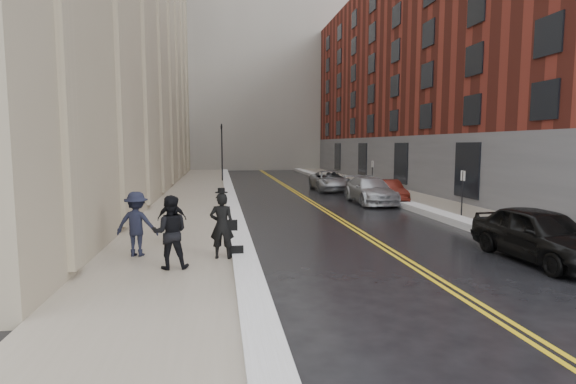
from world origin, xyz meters
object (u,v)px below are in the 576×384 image
object	(u,v)px
car_black	(540,234)
pedestrian_c	(172,219)
pedestrian_main	(222,226)
pedestrian_b	(137,224)
car_maroon	(387,191)
pedestrian_a	(170,232)
car_silver_near	(370,190)
car_silver_far	(330,181)

from	to	relation	value
car_black	pedestrian_c	bearing A→B (deg)	160.58
pedestrian_main	pedestrian_c	bearing A→B (deg)	-47.50
pedestrian_main	pedestrian_b	xyz separation A→B (m)	(-2.45, 0.68, -0.00)
car_maroon	car_black	bearing A→B (deg)	-87.95
car_maroon	pedestrian_a	world-z (taller)	pedestrian_a
pedestrian_a	pedestrian_b	world-z (taller)	pedestrian_a
car_silver_near	pedestrian_c	world-z (taller)	pedestrian_c
pedestrian_main	pedestrian_a	bearing A→B (deg)	40.21
pedestrian_b	pedestrian_c	xyz separation A→B (m)	(0.83, 1.66, -0.15)
car_silver_near	pedestrian_main	xyz separation A→B (m)	(-8.60, -12.12, 0.35)
pedestrian_main	pedestrian_c	distance (m)	2.85
pedestrian_c	pedestrian_b	bearing A→B (deg)	64.97
pedestrian_main	car_silver_far	bearing A→B (deg)	-104.73
car_black	pedestrian_b	size ratio (longest dim) A/B	2.47
pedestrian_a	car_silver_near	bearing A→B (deg)	-129.06
car_black	car_silver_near	distance (m)	13.28
car_silver_near	pedestrian_a	bearing A→B (deg)	-126.88
car_black	car_maroon	xyz separation A→B (m)	(0.47, 13.26, -0.13)
car_black	pedestrian_a	size ratio (longest dim) A/B	2.42
pedestrian_main	pedestrian_b	world-z (taller)	pedestrian_main
car_silver_far	pedestrian_a	world-z (taller)	pedestrian_a
car_silver_far	pedestrian_a	xyz separation A→B (m)	(-9.37, -20.18, 0.39)
car_silver_near	car_silver_far	xyz separation A→B (m)	(-0.58, 7.20, -0.02)
car_silver_near	car_black	bearing A→B (deg)	-87.03
car_maroon	pedestrian_b	bearing A→B (deg)	-132.46
pedestrian_main	pedestrian_a	xyz separation A→B (m)	(-1.34, -0.85, 0.02)
car_silver_near	pedestrian_c	distance (m)	14.15
car_silver_near	car_silver_far	bearing A→B (deg)	95.18
car_silver_far	pedestrian_b	world-z (taller)	pedestrian_b
car_maroon	pedestrian_b	xyz separation A→B (m)	(-12.08, -11.44, 0.43)
pedestrian_c	pedestrian_a	bearing A→B (deg)	96.44
car_maroon	car_silver_far	distance (m)	7.39
car_silver_far	pedestrian_c	bearing A→B (deg)	-118.56
car_silver_near	pedestrian_b	world-z (taller)	pedestrian_b
car_black	pedestrian_main	world-z (taller)	pedestrian_main
car_maroon	pedestrian_main	bearing A→B (deg)	-124.37
pedestrian_a	pedestrian_b	distance (m)	1.89
car_silver_far	car_maroon	bearing A→B (deg)	-76.46
car_black	pedestrian_a	distance (m)	10.50
car_black	car_silver_near	world-z (taller)	car_black
car_maroon	car_silver_near	bearing A→B (deg)	-176.30
car_silver_near	pedestrian_b	distance (m)	15.91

